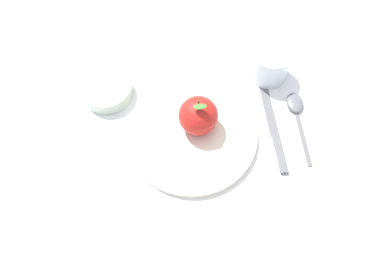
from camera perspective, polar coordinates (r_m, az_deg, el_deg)
ground_plane at (r=0.78m, az=0.88°, el=-1.39°), size 2.40×2.40×0.00m
dinner_plate at (r=0.77m, az=-0.00°, el=-0.39°), size 0.25×0.25×0.02m
apple at (r=0.74m, az=0.90°, el=2.33°), size 0.07×0.07×0.09m
side_bowl at (r=0.84m, az=-12.01°, el=5.95°), size 0.10×0.10×0.03m
cup at (r=0.85m, az=11.05°, el=9.62°), size 0.08×0.08×0.07m
knife at (r=0.80m, az=11.69°, el=-0.29°), size 0.21×0.04×0.01m
spoon at (r=0.83m, az=14.63°, el=3.01°), size 0.16×0.05×0.01m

